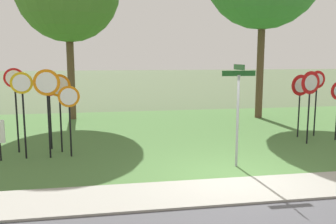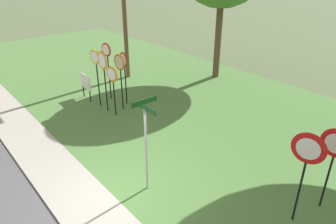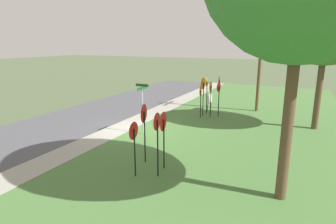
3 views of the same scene
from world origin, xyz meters
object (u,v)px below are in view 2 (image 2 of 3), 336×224
at_px(stop_sign_near_right, 96,66).
at_px(stop_sign_far_left, 113,81).
at_px(stop_sign_center_tall, 124,67).
at_px(notice_board, 86,83).
at_px(stop_sign_near_left, 120,70).
at_px(stop_sign_far_center, 107,60).
at_px(street_name_post, 146,138).
at_px(stop_sign_far_right, 103,68).
at_px(yield_sign_near_right, 306,157).
at_px(yield_sign_far_left, 335,151).

height_order(stop_sign_near_right, stop_sign_far_left, stop_sign_near_right).
relative_size(stop_sign_center_tall, notice_board, 1.99).
bearing_deg(stop_sign_near_left, stop_sign_far_left, -63.56).
relative_size(stop_sign_far_center, notice_board, 2.20).
height_order(stop_sign_near_left, street_name_post, street_name_post).
distance_m(stop_sign_near_right, stop_sign_far_right, 0.73).
bearing_deg(notice_board, stop_sign_far_center, 55.83).
bearing_deg(yield_sign_near_right, stop_sign_near_left, 166.79).
distance_m(stop_sign_near_left, yield_sign_far_left, 8.85).
bearing_deg(stop_sign_far_left, street_name_post, -29.66).
relative_size(stop_sign_far_right, notice_board, 2.19).
xyz_separation_m(stop_sign_far_left, stop_sign_far_right, (-0.63, -0.04, 0.41)).
relative_size(stop_sign_near_right, yield_sign_near_right, 1.02).
xyz_separation_m(stop_sign_far_right, stop_sign_center_tall, (-0.12, 1.11, -0.23)).
distance_m(stop_sign_far_center, yield_sign_near_right, 10.00).
bearing_deg(stop_sign_near_left, yield_sign_near_right, -5.94).
height_order(stop_sign_far_center, notice_board, stop_sign_far_center).
xyz_separation_m(stop_sign_near_right, stop_sign_far_center, (-0.39, 0.81, 0.06)).
relative_size(stop_sign_far_center, yield_sign_near_right, 1.05).
height_order(stop_sign_far_left, stop_sign_far_center, stop_sign_far_center).
bearing_deg(notice_board, stop_sign_far_right, 4.98).
distance_m(stop_sign_near_left, notice_board, 2.42).
bearing_deg(stop_sign_center_tall, street_name_post, -21.45).
bearing_deg(stop_sign_far_center, yield_sign_far_left, -6.37).
bearing_deg(stop_sign_near_left, notice_board, -165.23).
bearing_deg(stop_sign_near_right, yield_sign_near_right, -8.58).
distance_m(stop_sign_near_left, street_name_post, 5.66).
xyz_separation_m(stop_sign_far_center, notice_board, (-0.69, -0.90, -1.13)).
distance_m(stop_sign_far_center, notice_board, 1.60).
relative_size(stop_sign_near_left, yield_sign_near_right, 0.98).
bearing_deg(yield_sign_far_left, notice_board, -178.76).
height_order(yield_sign_far_left, street_name_post, street_name_post).
bearing_deg(yield_sign_far_left, stop_sign_far_center, 176.71).
relative_size(stop_sign_near_right, street_name_post, 0.92).
bearing_deg(notice_board, street_name_post, -10.36).
distance_m(stop_sign_far_left, stop_sign_far_center, 1.96).
bearing_deg(yield_sign_near_right, notice_board, 170.96).
bearing_deg(street_name_post, stop_sign_near_right, 164.12).
bearing_deg(yield_sign_near_right, stop_sign_far_center, 165.91).
distance_m(stop_sign_far_left, street_name_post, 5.10).
bearing_deg(stop_sign_far_right, street_name_post, -14.37).
xyz_separation_m(stop_sign_center_tall, yield_sign_near_right, (8.98, -0.79, 0.18)).
distance_m(stop_sign_near_left, stop_sign_far_right, 0.72).
bearing_deg(stop_sign_far_left, stop_sign_near_left, 111.60).
bearing_deg(stop_sign_far_right, stop_sign_far_center, 146.82).
bearing_deg(stop_sign_center_tall, stop_sign_far_center, -158.95).
bearing_deg(street_name_post, stop_sign_center_tall, 152.98).
bearing_deg(stop_sign_far_center, street_name_post, -31.31).
xyz_separation_m(stop_sign_far_left, street_name_post, (4.76, -1.83, 0.13)).
bearing_deg(street_name_post, yield_sign_far_left, 41.08).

